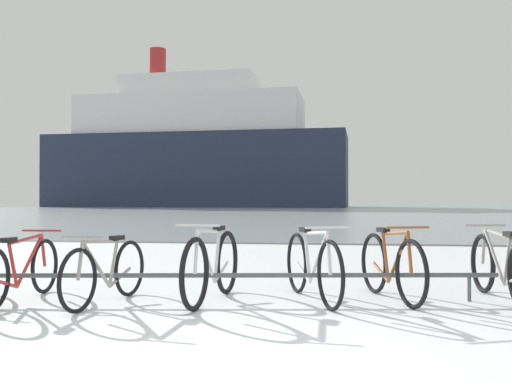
{
  "coord_description": "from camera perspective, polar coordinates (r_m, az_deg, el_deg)",
  "views": [
    {
      "loc": [
        0.44,
        -3.71,
        1.1
      ],
      "look_at": [
        -0.78,
        5.51,
        1.21
      ],
      "focal_mm": 39.68,
      "sensor_mm": 36.0,
      "label": 1
    }
  ],
  "objects": [
    {
      "name": "ground",
      "position": [
        57.62,
        7.13,
        -1.79
      ],
      "size": [
        80.0,
        132.0,
        0.08
      ],
      "color": "silver"
    },
    {
      "name": "bicycle_3",
      "position": [
        6.08,
        -4.44,
        -7.45
      ],
      "size": [
        0.46,
        1.76,
        0.85
      ],
      "color": "black",
      "rests_on": "ground"
    },
    {
      "name": "bicycle_5",
      "position": [
        6.32,
        13.48,
        -7.28
      ],
      "size": [
        0.63,
        1.58,
        0.82
      ],
      "color": "black",
      "rests_on": "ground"
    },
    {
      "name": "bicycle_6",
      "position": [
        6.66,
        23.46,
        -6.98
      ],
      "size": [
        0.46,
        1.75,
        0.8
      ],
      "color": "black",
      "rests_on": "ground"
    },
    {
      "name": "bicycle_4",
      "position": [
        6.14,
        5.7,
        -7.46
      ],
      "size": [
        0.72,
        1.69,
        0.82
      ],
      "color": "black",
      "rests_on": "ground"
    },
    {
      "name": "bicycle_2",
      "position": [
        6.14,
        -14.92,
        -7.77
      ],
      "size": [
        0.46,
        1.6,
        0.74
      ],
      "color": "black",
      "rests_on": "ground"
    },
    {
      "name": "bicycle_1",
      "position": [
        6.56,
        -22.6,
        -7.27
      ],
      "size": [
        0.46,
        1.73,
        0.74
      ],
      "color": "black",
      "rests_on": "ground"
    },
    {
      "name": "ferry_ship",
      "position": [
        75.57,
        -5.99,
        3.94
      ],
      "size": [
        39.42,
        14.53,
        21.27
      ],
      "color": "#232D47",
      "rests_on": "ground"
    },
    {
      "name": "bike_rack",
      "position": [
        6.11,
        -4.47,
        -8.45
      ],
      "size": [
        6.07,
        0.9,
        0.31
      ],
      "color": "#4C5156",
      "rests_on": "ground"
    }
  ]
}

